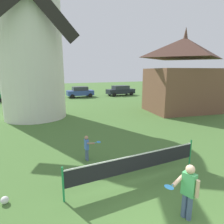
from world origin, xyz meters
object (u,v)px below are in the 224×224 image
tennis_net (137,163)px  parked_car_blue (80,92)px  windmill (30,36)px  stray_ball (5,200)px  parked_car_black (121,90)px  chapel (183,76)px  parked_car_cream (37,94)px  player_far (87,146)px  player_near (188,189)px

tennis_net → parked_car_blue: (4.27, 22.21, 0.12)m
windmill → stray_ball: bearing=-98.1°
parked_car_black → chapel: chapel is taller
windmill → parked_car_cream: size_ratio=3.05×
player_far → player_near: bearing=-73.2°
tennis_net → chapel: bearing=39.1°
player_far → parked_car_blue: (5.31, 19.97, 0.19)m
player_far → stray_ball: 3.44m
tennis_net → parked_car_cream: (-1.66, 22.39, 0.12)m
stray_ball → parked_car_blue: 23.13m
parked_car_blue → chapel: (5.92, -13.93, 2.47)m
tennis_net → player_near: size_ratio=3.38×
chapel → parked_car_black: bearing=87.8°
parked_car_cream → parked_car_blue: bearing=-1.7°
stray_ball → parked_car_cream: 21.89m
player_near → stray_ball: size_ratio=6.78×
chapel → parked_car_cream: bearing=130.0°
windmill → parked_car_blue: bearing=57.7°
player_far → parked_car_cream: bearing=91.8°
player_far → parked_car_blue: 20.66m
player_near → tennis_net: bearing=96.7°
player_near → parked_car_black: size_ratio=0.33×
player_near → player_far: (-1.27, 4.22, -0.22)m
tennis_net → parked_car_blue: size_ratio=1.28×
windmill → player_far: bearing=-81.1°
parked_car_blue → parked_car_black: 6.47m
parked_car_blue → parked_car_black: size_ratio=0.87×
parked_car_cream → parked_car_black: bearing=-3.6°
stray_ball → parked_car_blue: bearing=68.9°
player_far → chapel: bearing=28.3°
tennis_net → chapel: 13.38m
player_far → tennis_net: bearing=-65.1°
player_near → parked_car_cream: bearing=94.4°
player_near → windmill: bearing=101.4°
windmill → parked_car_cream: windmill is taller
player_far → chapel: 13.03m
windmill → player_far: (1.45, -9.26, -5.76)m
tennis_net → parked_car_cream: size_ratio=1.24×
windmill → parked_car_black: 17.53m
chapel → stray_ball: bearing=-151.7°
windmill → stray_ball: windmill is taller
player_near → player_far: player_near is taller
chapel → player_near: bearing=-134.1°
player_near → parked_car_blue: 24.52m
windmill → player_near: (2.72, -13.48, -5.54)m
stray_ball → parked_car_black: bearing=54.9°
windmill → parked_car_cream: 12.26m
player_near → stray_ball: 5.06m
stray_ball → chapel: size_ratio=0.03×
windmill → parked_car_black: bearing=37.4°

